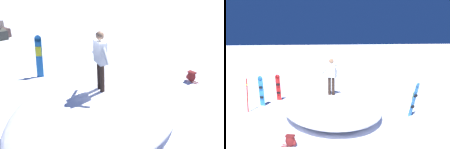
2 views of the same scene
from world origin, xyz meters
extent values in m
plane|color=white|center=(0.00, 0.00, 0.00)|extent=(240.00, 240.00, 0.00)
ellipsoid|color=white|center=(-0.45, 0.52, 0.46)|extent=(7.39, 5.41, 0.93)
cylinder|color=black|center=(-0.72, 0.48, 1.36)|extent=(0.14, 0.14, 0.87)
cylinder|color=black|center=(-0.59, 0.63, 1.36)|extent=(0.14, 0.14, 0.87)
cube|color=#8C939E|center=(-0.66, 0.55, 2.12)|extent=(0.48, 0.51, 0.65)
sphere|color=#936B4C|center=(-0.66, 0.55, 2.59)|extent=(0.24, 0.24, 0.24)
cylinder|color=#8C939E|center=(-0.87, 0.30, 2.18)|extent=(0.33, 0.36, 0.53)
cylinder|color=#8C939E|center=(-0.44, 0.80, 2.18)|extent=(0.33, 0.36, 0.53)
cube|color=#2672BF|center=(-3.02, -2.74, 0.77)|extent=(0.31, 0.34, 1.55)
cylinder|color=#2672BF|center=(-2.94, -2.78, 1.54)|extent=(0.18, 0.27, 0.28)
cube|color=yellow|center=(-3.01, -2.74, 1.05)|extent=(0.16, 0.23, 0.37)
cube|color=black|center=(-2.95, -2.77, 1.05)|extent=(0.16, 0.21, 0.12)
cube|color=black|center=(-3.01, -2.74, 0.49)|extent=(0.16, 0.21, 0.12)
cube|color=#2672BF|center=(0.97, 4.09, 0.76)|extent=(0.47, 0.42, 1.53)
cylinder|color=#2672BF|center=(1.14, 4.17, 1.53)|extent=(0.19, 0.29, 0.27)
cube|color=yellow|center=(0.98, 4.09, 1.04)|extent=(0.19, 0.25, 0.37)
cube|color=black|center=(1.07, 4.13, 1.04)|extent=(0.17, 0.21, 0.12)
cube|color=black|center=(0.95, 4.08, 0.49)|extent=(0.17, 0.21, 0.12)
cube|color=red|center=(-4.05, -1.79, 0.73)|extent=(0.39, 0.35, 1.46)
cylinder|color=red|center=(-3.91, -1.83, 1.46)|extent=(0.15, 0.28, 0.27)
cube|color=black|center=(-4.04, -1.79, 0.99)|extent=(0.14, 0.24, 0.35)
cube|color=black|center=(-3.96, -1.82, 0.99)|extent=(0.14, 0.21, 0.12)
cube|color=black|center=(-4.07, -1.78, 0.47)|extent=(0.14, 0.21, 0.12)
ellipsoid|color=#1E2333|center=(-3.45, 2.24, 0.17)|extent=(0.47, 0.39, 0.34)
ellipsoid|color=#2B3144|center=(-3.63, 2.29, 0.12)|extent=(0.17, 0.24, 0.16)
cube|color=#1E2333|center=(-3.45, 2.24, 0.31)|extent=(0.40, 0.33, 0.06)
cylinder|color=#1E2333|center=(-3.26, 2.10, 0.01)|extent=(0.29, 0.11, 0.04)
cylinder|color=#1E2333|center=(-3.21, 2.26, 0.01)|extent=(0.29, 0.11, 0.04)
ellipsoid|color=maroon|center=(2.78, -1.79, 0.21)|extent=(0.36, 0.42, 0.42)
ellipsoid|color=maroon|center=(2.85, -1.64, 0.15)|extent=(0.20, 0.17, 0.20)
cube|color=maroon|center=(2.78, -1.79, 0.39)|extent=(0.31, 0.35, 0.06)
cylinder|color=maroon|center=(2.64, -1.93, 0.01)|extent=(0.14, 0.24, 0.04)
cylinder|color=maroon|center=(2.75, -1.99, 0.01)|extent=(0.14, 0.24, 0.04)
cylinder|color=#A51E19|center=(-1.99, -3.40, 0.86)|extent=(0.06, 0.06, 1.71)
cylinder|color=yellow|center=(-1.99, -3.40, 1.41)|extent=(0.10, 0.10, 0.06)
camera|label=1|loc=(-6.28, -2.12, 4.51)|focal=38.58mm
camera|label=2|loc=(11.40, -2.55, 3.71)|focal=41.84mm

